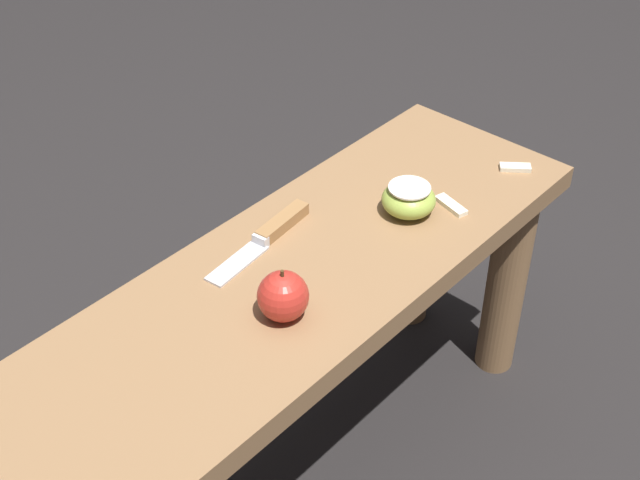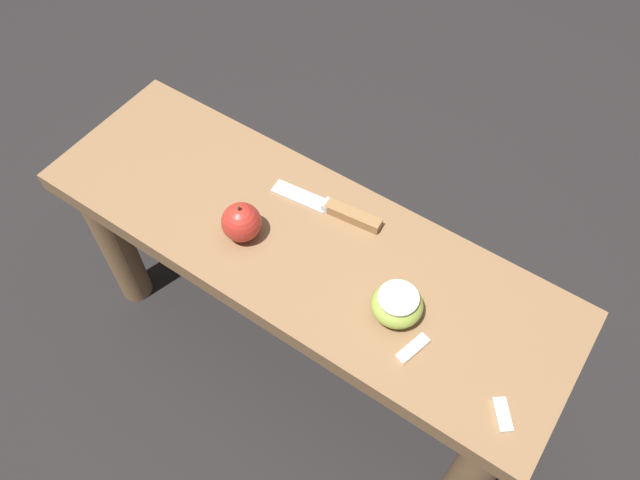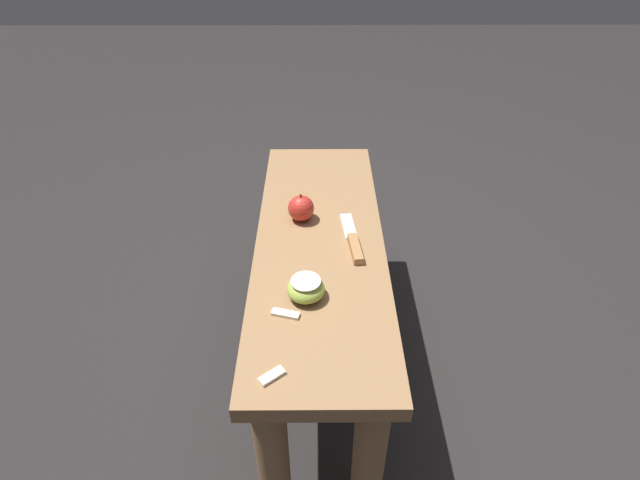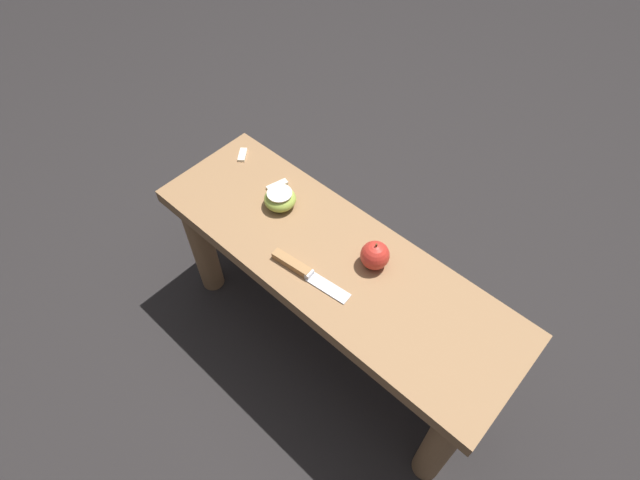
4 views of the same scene
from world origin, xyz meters
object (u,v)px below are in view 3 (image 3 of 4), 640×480
Objects in this scene: wooden_bench at (320,272)px; apple_whole at (301,208)px; apple_cut at (306,288)px; knife at (354,243)px.

apple_whole is (-0.09, -0.05, 0.15)m from wooden_bench.
apple_cut reaches higher than wooden_bench.
apple_cut reaches higher than knife.
wooden_bench is 11.79× the size of apple_cut.
knife is 2.75× the size of apple_whole.
wooden_bench is at bearing 171.51° from apple_cut.
wooden_bench is 0.15m from knife.
wooden_bench is 0.26m from apple_cut.
knife is 2.57× the size of apple_cut.
apple_cut is (0.19, -0.12, 0.02)m from knife.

